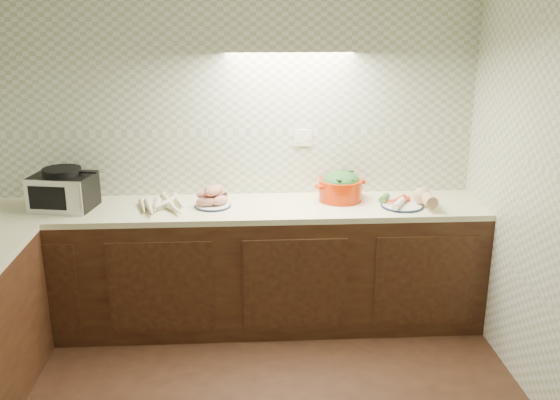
{
  "coord_description": "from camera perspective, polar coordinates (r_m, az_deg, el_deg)",
  "views": [
    {
      "loc": [
        0.13,
        -2.65,
        2.26
      ],
      "look_at": [
        0.35,
        1.25,
        1.02
      ],
      "focal_mm": 40.0,
      "sensor_mm": 36.0,
      "label": 1
    }
  ],
  "objects": [
    {
      "name": "dutch_oven",
      "position": [
        4.48,
        5.55,
        1.26
      ],
      "size": [
        0.4,
        0.4,
        0.21
      ],
      "rotation": [
        0.0,
        0.0,
        0.37
      ],
      "color": "#C12601",
      "rests_on": "counter"
    },
    {
      "name": "counter",
      "position": [
        3.87,
        -15.26,
        -10.91
      ],
      "size": [
        3.6,
        3.6,
        0.9
      ],
      "color": "black",
      "rests_on": "ground"
    },
    {
      "name": "sweet_potato_plate",
      "position": [
        4.36,
        -6.19,
        0.16
      ],
      "size": [
        0.25,
        0.25,
        0.15
      ],
      "rotation": [
        0.0,
        0.0,
        0.35
      ],
      "color": "#111B39",
      "rests_on": "counter"
    },
    {
      "name": "veg_plate",
      "position": [
        4.44,
        11.91,
        0.05
      ],
      "size": [
        0.38,
        0.29,
        0.14
      ],
      "rotation": [
        0.0,
        0.0,
        -0.12
      ],
      "color": "#111B39",
      "rests_on": "counter"
    },
    {
      "name": "onion_bowl",
      "position": [
        4.47,
        -5.83,
        0.39
      ],
      "size": [
        0.15,
        0.15,
        0.11
      ],
      "color": "black",
      "rests_on": "counter"
    },
    {
      "name": "parsnip_pile",
      "position": [
        4.35,
        -12.11,
        -0.52
      ],
      "size": [
        0.35,
        0.44,
        0.08
      ],
      "color": "beige",
      "rests_on": "counter"
    },
    {
      "name": "toaster_oven",
      "position": [
        4.52,
        -19.2,
        0.88
      ],
      "size": [
        0.45,
        0.38,
        0.28
      ],
      "rotation": [
        0.0,
        0.0,
        -0.19
      ],
      "color": "black",
      "rests_on": "counter"
    },
    {
      "name": "room",
      "position": [
        2.72,
        -5.93,
        4.1
      ],
      "size": [
        3.6,
        3.6,
        2.6
      ],
      "color": "black",
      "rests_on": "ground"
    }
  ]
}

